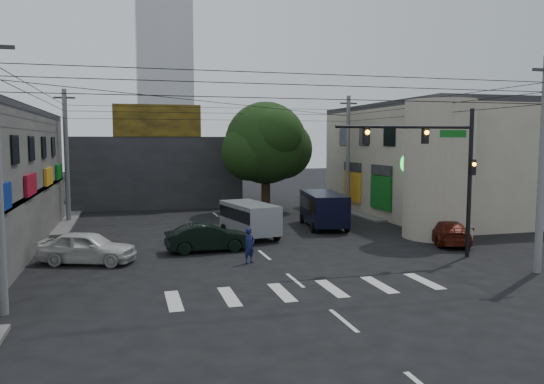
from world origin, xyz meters
name	(u,v)px	position (x,y,z in m)	size (l,w,h in m)	color
ground	(275,264)	(0.00, 0.00, 0.00)	(160.00, 160.00, 0.00)	black
sidewalk_far_right	(417,205)	(18.00, 18.00, 0.07)	(16.00, 16.00, 0.15)	#514F4C
building_right	(452,162)	(18.00, 13.00, 4.00)	(14.00, 18.00, 8.00)	gray
corner_column	(439,170)	(11.00, 4.00, 4.00)	(4.00, 4.00, 8.00)	gray
building_far	(155,170)	(-4.00, 26.00, 3.00)	(14.00, 10.00, 6.00)	#232326
billboard	(157,121)	(-4.00, 21.10, 7.30)	(7.00, 0.30, 2.60)	olive
tower_distant	(163,44)	(0.00, 70.00, 22.00)	(9.00, 9.00, 44.00)	silver
street_tree	(266,143)	(4.00, 17.00, 5.47)	(6.40, 6.40, 8.70)	black
traffic_gantry	(440,159)	(7.82, -1.00, 4.83)	(7.10, 0.35, 7.20)	black
utility_pole_near_right	(542,166)	(10.50, -4.50, 4.60)	(0.32, 0.32, 9.20)	#59595B
utility_pole_far_left	(66,156)	(-10.50, 16.00, 4.60)	(0.32, 0.32, 9.20)	#59595B
utility_pole_far_right	(348,154)	(10.50, 16.00, 4.60)	(0.32, 0.32, 9.20)	#59595B
dark_sedan	(208,238)	(-2.56, 3.63, 0.71)	(4.39, 1.67, 1.43)	black
white_compact	(87,247)	(-8.35, 2.43, 0.75)	(4.77, 3.19, 1.51)	silver
maroon_sedan	(447,232)	(10.50, 2.21, 0.64)	(3.09, 4.75, 1.28)	#49140A
silver_minivan	(249,220)	(0.38, 6.94, 1.01)	(2.82, 4.99, 2.02)	gray
navy_van	(323,210)	(5.85, 9.15, 1.14)	(2.98, 5.94, 2.27)	black
traffic_officer	(249,246)	(-1.10, 0.48, 0.83)	(0.73, 0.67, 1.67)	#131A45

